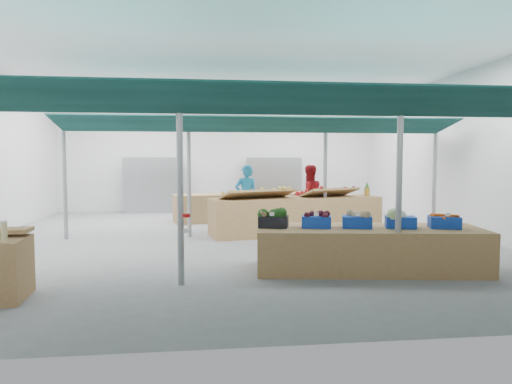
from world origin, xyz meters
TOP-DOWN VIEW (x-y plane):
  - floor at (0.00, 0.00)m, footprint 13.00×13.00m
  - hall at (0.00, 1.44)m, footprint 13.00×13.00m
  - pole_grid at (0.75, -1.75)m, footprint 10.00×4.60m
  - awnings at (0.75, -1.75)m, footprint 9.50×7.08m
  - back_shelving_left at (-2.50, 6.00)m, footprint 2.00×0.50m
  - back_shelving_right at (2.00, 6.00)m, footprint 2.00×0.50m
  - veg_counter at (2.22, -3.44)m, footprint 4.02×1.83m
  - fruit_counter at (1.75, 0.59)m, footprint 4.60×1.87m
  - far_counter at (0.82, 3.50)m, footprint 4.88×1.87m
  - crate_stack at (3.49, -3.49)m, footprint 0.52×0.39m
  - vendor_left at (0.55, 1.69)m, footprint 0.72×0.54m
  - vendor_right at (2.35, 1.69)m, footprint 0.98×0.83m
  - crate_broccoli at (0.57, -3.21)m, footprint 0.58×0.48m
  - crate_beets at (1.32, -3.32)m, footprint 0.58×0.48m
  - crate_celeriac at (2.01, -3.41)m, footprint 0.58×0.48m
  - crate_cabbage at (2.76, -3.52)m, footprint 0.58×0.48m
  - crate_carrots at (3.50, -3.63)m, footprint 0.58×0.48m
  - sparrow at (0.38, -3.32)m, footprint 0.12×0.09m
  - pole_ribbon at (-0.90, -4.19)m, footprint 0.12×0.12m
  - apple_heap_yellow at (0.73, 0.29)m, footprint 2.02×1.34m
  - apple_heap_red at (2.67, 0.66)m, footprint 1.65×1.19m
  - pineapple at (3.77, 0.86)m, footprint 0.14×0.14m

SIDE VIEW (x-z plane):
  - floor at x=0.00m, z-range 0.00..0.00m
  - crate_stack at x=3.49m, z-range 0.00..0.58m
  - veg_counter at x=2.22m, z-range 0.00..0.75m
  - far_counter at x=0.82m, z-range 0.00..0.86m
  - fruit_counter at x=1.75m, z-range 0.00..0.96m
  - crate_carrots at x=3.50m, z-range 0.72..1.01m
  - crate_beets at x=1.32m, z-range 0.74..1.03m
  - vendor_left at x=0.55m, z-range 0.00..1.79m
  - vendor_right at x=2.35m, z-range 0.00..1.79m
  - crate_celeriac at x=2.01m, z-range 0.74..1.05m
  - crate_broccoli at x=0.57m, z-range 0.74..1.09m
  - crate_cabbage at x=2.76m, z-range 0.74..1.09m
  - back_shelving_left at x=-2.50m, z-range 0.00..2.00m
  - back_shelving_right at x=2.00m, z-range 0.00..2.00m
  - sparrow at x=0.38m, z-range 0.95..1.06m
  - pole_ribbon at x=-0.90m, z-range 0.94..1.22m
  - apple_heap_yellow at x=0.73m, z-range 0.99..1.26m
  - apple_heap_red at x=2.67m, z-range 0.99..1.26m
  - pineapple at x=3.77m, z-range 0.95..1.34m
  - pole_grid at x=0.75m, z-range 0.31..3.31m
  - hall at x=0.00m, z-range -3.85..9.15m
  - awnings at x=0.75m, z-range 2.63..2.93m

